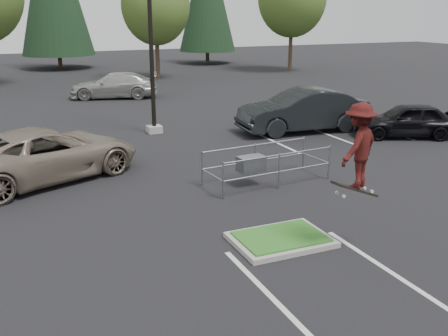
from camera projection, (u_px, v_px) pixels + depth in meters
name	position (u px, v px, depth m)	size (l,w,h in m)	color
ground	(281.00, 242.00, 12.06)	(120.00, 120.00, 0.00)	black
grass_median	(281.00, 239.00, 12.04)	(2.20, 1.60, 0.16)	gray
stall_lines	(151.00, 176.00, 16.83)	(22.62, 17.60, 0.01)	silver
light_pole	(150.00, 24.00, 21.45)	(0.70, 0.60, 10.12)	gray
decid_c	(155.00, 8.00, 38.99)	(5.12, 5.12, 8.38)	#38281C
decid_d	(292.00, 0.00, 43.83)	(5.76, 5.76, 9.43)	#38281C
cart_corral	(255.00, 163.00, 15.84)	(3.95, 1.73, 1.09)	gray
skateboarder	(358.00, 146.00, 10.94)	(1.36, 1.14, 2.11)	black
car_l_tan	(43.00, 155.00, 16.24)	(2.72, 5.89, 1.64)	gray
car_r_charc	(302.00, 110.00, 22.76)	(1.96, 5.61, 1.85)	black
car_r_black	(408.00, 120.00, 21.81)	(1.70, 4.22, 1.44)	black
car_far_silver	(115.00, 85.00, 31.52)	(2.11, 5.18, 1.50)	#AAAAA4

